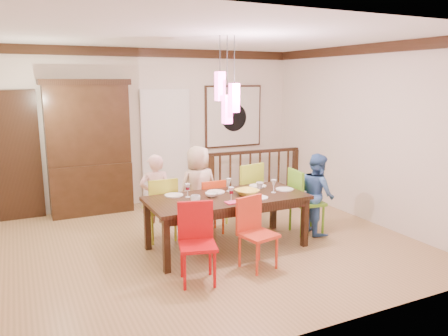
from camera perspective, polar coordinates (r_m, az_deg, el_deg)
name	(u,v)px	position (r m, az deg, el deg)	size (l,w,h in m)	color
floor	(198,245)	(6.38, -3.35, -10.01)	(6.00, 6.00, 0.00)	#9F7F4D
ceiling	(196,36)	(5.97, -3.69, 16.87)	(6.00, 6.00, 0.00)	white
wall_back	(147,128)	(8.36, -10.02, 5.21)	(6.00, 6.00, 0.00)	beige
wall_right	(364,134)	(7.65, 17.85, 4.26)	(5.00, 5.00, 0.00)	beige
crown_molding	(196,42)	(5.96, -3.68, 16.10)	(6.00, 5.00, 0.16)	black
panel_door	(7,159)	(8.06, -26.45, 1.08)	(1.04, 0.07, 2.24)	black
white_doorway	(166,148)	(8.48, -7.58, 2.64)	(0.97, 0.05, 2.22)	silver
painting	(233,116)	(8.96, 1.24, 6.75)	(1.25, 0.06, 1.25)	black
pendant_cluster	(227,97)	(5.85, 0.40, 9.22)	(0.27, 0.21, 1.14)	#E8459E
dining_table	(227,202)	(6.08, 0.38, -4.44)	(2.21, 1.01, 0.75)	black
chair_far_left	(160,204)	(6.50, -8.40, -4.66)	(0.43, 0.43, 0.95)	gold
chair_far_mid	(210,202)	(6.73, -1.89, -4.45)	(0.40, 0.40, 0.86)	red
chair_far_right	(243,189)	(7.07, 2.51, -2.80)	(0.56, 0.56, 1.04)	#B2CE2E
chair_near_left	(198,239)	(5.10, -3.48, -9.24)	(0.52, 0.52, 0.93)	red
chair_near_mid	(258,229)	(5.49, 4.52, -7.94)	(0.48, 0.48, 0.90)	red
chair_end_right	(307,197)	(6.81, 10.81, -3.72)	(0.51, 0.51, 1.00)	#5C9F22
china_hutch	(89,147)	(7.97, -17.25, 2.59)	(1.49, 0.46, 2.35)	black
balustrade	(255,173)	(8.78, 4.07, -0.63)	(2.04, 0.19, 0.96)	black
person_far_left	(156,197)	(6.54, -8.92, -3.73)	(0.46, 0.30, 1.27)	beige
person_far_mid	(198,188)	(6.83, -3.36, -2.67)	(0.65, 0.43, 1.34)	beige
person_end_right	(317,194)	(6.85, 12.06, -3.28)	(0.60, 0.47, 1.24)	#3C67A9
serving_bowl	(247,192)	(6.13, 3.02, -3.17)	(0.32, 0.32, 0.08)	gold
small_bowl	(212,195)	(6.03, -1.62, -3.51)	(0.18, 0.18, 0.06)	white
cup_left	(195,199)	(5.74, -3.75, -4.06)	(0.13, 0.13, 0.10)	silver
cup_right	(260,186)	(6.47, 4.69, -2.30)	(0.11, 0.11, 0.10)	silver
plate_far_left	(174,195)	(6.12, -6.56, -3.55)	(0.26, 0.26, 0.01)	white
plate_far_mid	(216,192)	(6.26, -1.08, -3.14)	(0.26, 0.26, 0.01)	white
plate_far_right	(258,186)	(6.63, 4.44, -2.33)	(0.26, 0.26, 0.01)	white
plate_near_left	(192,206)	(5.57, -4.24, -5.01)	(0.26, 0.26, 0.01)	white
plate_near_mid	(259,198)	(5.98, 4.55, -3.87)	(0.26, 0.26, 0.01)	white
plate_end_right	(285,189)	(6.47, 7.92, -2.76)	(0.26, 0.26, 0.01)	white
wine_glass_a	(188,191)	(6.00, -4.78, -2.95)	(0.08, 0.08, 0.19)	#590C19
wine_glass_b	(229,185)	(6.31, 0.64, -2.21)	(0.08, 0.08, 0.19)	silver
wine_glass_c	(231,194)	(5.79, 0.95, -3.45)	(0.08, 0.08, 0.19)	#590C19
wine_glass_d	(274,186)	(6.27, 6.51, -2.36)	(0.08, 0.08, 0.19)	silver
napkin	(233,202)	(5.73, 1.13, -4.52)	(0.18, 0.14, 0.01)	#D83359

